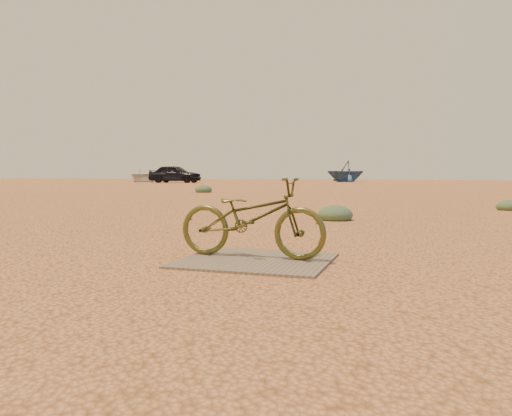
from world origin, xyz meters
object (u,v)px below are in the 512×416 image
(bicycle, at_px, (251,217))
(boat_far_left, at_px, (346,171))
(plywood_board, at_px, (256,260))
(boat_near_left, at_px, (148,175))
(car, at_px, (175,174))

(bicycle, distance_m, boat_far_left, 43.18)
(plywood_board, relative_size, boat_near_left, 0.23)
(bicycle, height_order, boat_near_left, boat_near_left)
(plywood_board, height_order, boat_far_left, boat_far_left)
(plywood_board, relative_size, car, 0.30)
(boat_near_left, bearing_deg, bicycle, -60.83)
(bicycle, relative_size, boat_near_left, 0.25)
(plywood_board, xyz_separation_m, boat_near_left, (-23.57, 38.15, 0.59))
(bicycle, xyz_separation_m, boat_far_left, (-5.17, 42.86, 0.60))
(plywood_board, bearing_deg, boat_near_left, 121.71)
(bicycle, height_order, boat_far_left, boat_far_left)
(boat_far_left, bearing_deg, bicycle, -31.38)
(bicycle, bearing_deg, boat_far_left, 7.96)
(plywood_board, xyz_separation_m, boat_far_left, (-5.24, 42.96, 0.99))
(car, height_order, boat_far_left, boat_far_left)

